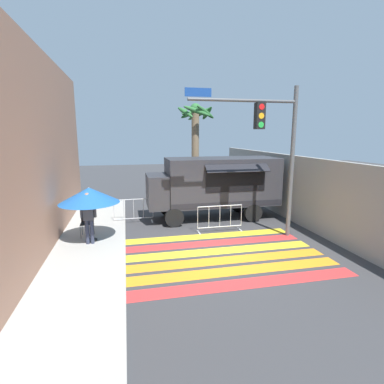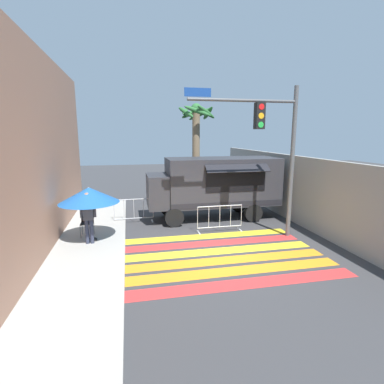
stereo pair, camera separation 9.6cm
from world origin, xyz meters
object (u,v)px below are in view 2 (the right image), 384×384
food_truck (212,183)px  folding_chair (87,220)px  patio_umbrella (89,195)px  vendor_person (88,214)px  barricade_front (220,219)px  palm_tree (196,136)px  traffic_signal_pole (273,138)px  barricade_side (134,211)px

food_truck → folding_chair: food_truck is taller
food_truck → patio_umbrella: (-5.08, -2.33, 0.13)m
vendor_person → barricade_front: bearing=16.2°
patio_umbrella → palm_tree: bearing=49.8°
traffic_signal_pole → vendor_person: traffic_signal_pole is taller
barricade_front → folding_chair: bearing=177.4°
food_truck → vendor_person: size_ratio=3.31×
food_truck → barricade_side: food_truck is taller
vendor_person → barricade_front: size_ratio=0.97×
patio_umbrella → barricade_front: 5.03m
traffic_signal_pole → patio_umbrella: bearing=174.5°
traffic_signal_pole → barricade_front: (-1.59, 1.04, -3.18)m
food_truck → palm_tree: size_ratio=1.07×
vendor_person → food_truck: bearing=35.3°
patio_umbrella → palm_tree: size_ratio=0.37×
food_truck → traffic_signal_pole: size_ratio=1.07×
patio_umbrella → vendor_person: patio_umbrella is taller
barricade_front → palm_tree: bearing=86.6°
food_truck → patio_umbrella: bearing=-155.4°
traffic_signal_pole → palm_tree: palm_tree is taller
patio_umbrella → traffic_signal_pole: bearing=-5.5°
traffic_signal_pole → vendor_person: (-6.48, 0.37, -2.54)m
barricade_side → palm_tree: bearing=45.7°
food_truck → traffic_signal_pole: traffic_signal_pole is taller
barricade_front → palm_tree: size_ratio=0.33×
patio_umbrella → folding_chair: size_ratio=2.13×
vendor_person → barricade_front: (4.89, 0.67, -0.64)m
patio_umbrella → barricade_side: patio_umbrella is taller
barricade_front → palm_tree: 6.59m
patio_umbrella → barricade_side: bearing=57.4°
vendor_person → barricade_side: vendor_person is taller
traffic_signal_pole → vendor_person: 6.97m
food_truck → barricade_side: (-3.55, 0.06, -1.13)m
folding_chair → barricade_side: (1.74, 1.76, -0.20)m
food_truck → folding_chair: (-5.29, -1.69, -0.94)m
food_truck → palm_tree: palm_tree is taller
food_truck → palm_tree: bearing=88.3°
folding_chair → barricade_side: 2.48m
barricade_front → barricade_side: 3.87m
vendor_person → barricade_front: 4.97m
vendor_person → palm_tree: bearing=59.3°
barricade_side → palm_tree: 6.15m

